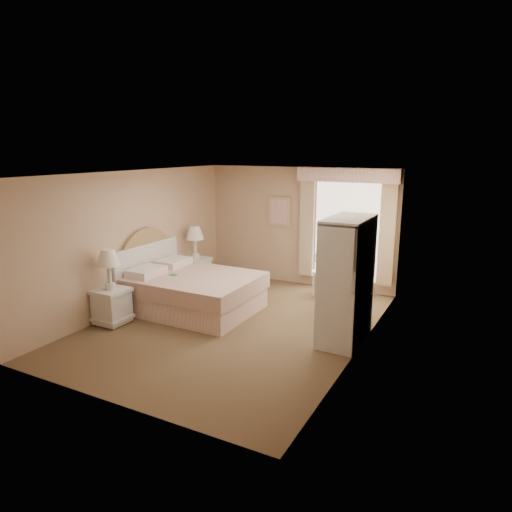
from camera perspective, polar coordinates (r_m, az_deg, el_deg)
The scene contains 9 objects.
room at distance 7.37m, azimuth -2.80°, elevation 0.54°, with size 4.21×5.51×2.51m.
window at distance 9.35m, azimuth 11.13°, elevation 3.61°, with size 2.05×0.22×2.51m.
framed_art at distance 9.89m, azimuth 2.90°, elevation 5.59°, with size 0.52×0.04×0.62m.
bed at distance 8.40m, azimuth -8.42°, elevation -4.19°, with size 2.22×1.75×1.55m.
nightstand_near at distance 7.98m, azimuth -17.67°, elevation -4.85°, with size 0.52×0.52×1.26m.
nightstand_far at distance 9.77m, azimuth -7.55°, elevation -1.01°, with size 0.53×0.53×1.27m.
round_table at distance 8.56m, azimuth 10.63°, elevation -3.13°, with size 0.69×0.69×0.73m.
cafe_chair at distance 9.23m, azimuth 8.53°, elevation -1.47°, with size 0.53×0.53×0.94m.
armoire at distance 7.02m, azimuth 11.24°, elevation -4.25°, with size 0.57×1.14×1.90m.
Camera 1 is at (3.64, -6.19, 2.88)m, focal length 32.00 mm.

